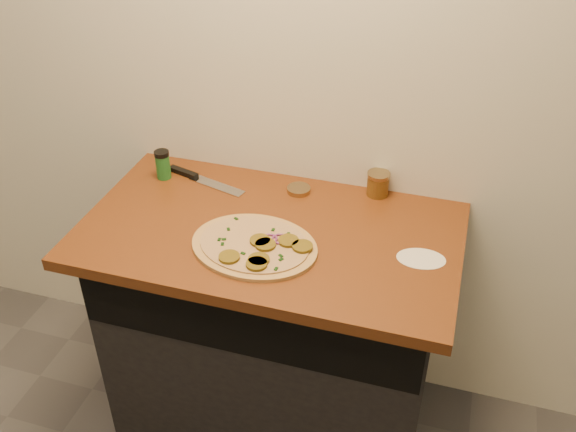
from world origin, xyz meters
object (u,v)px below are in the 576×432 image
(pizza, at_px, (256,246))
(salsa_jar, at_px, (378,184))
(chefs_knife, at_px, (199,178))
(spice_shaker, at_px, (163,164))

(pizza, relative_size, salsa_jar, 5.08)
(chefs_knife, relative_size, salsa_jar, 3.73)
(pizza, xyz_separation_m, spice_shaker, (-0.45, 0.30, 0.04))
(salsa_jar, bearing_deg, spice_shaker, -171.69)
(pizza, relative_size, chefs_knife, 1.36)
(chefs_knife, distance_m, spice_shaker, 0.14)
(pizza, bearing_deg, chefs_knife, 135.45)
(chefs_knife, distance_m, salsa_jar, 0.63)
(chefs_knife, xyz_separation_m, spice_shaker, (-0.13, -0.02, 0.05))
(chefs_knife, bearing_deg, salsa_jar, 8.16)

